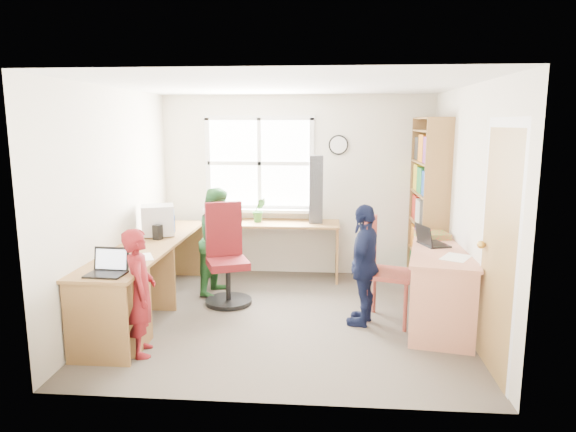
% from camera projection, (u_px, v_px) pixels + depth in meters
% --- Properties ---
extents(room, '(3.64, 3.44, 2.44)m').
position_uv_depth(room, '(288.00, 203.00, 5.32)').
color(room, '#4F473E').
rests_on(room, ground).
extents(l_desk, '(2.38, 2.95, 0.75)m').
position_uv_depth(l_desk, '(155.00, 281.00, 5.19)').
color(l_desk, olive).
rests_on(l_desk, ground).
extents(right_desk, '(0.87, 1.45, 0.78)m').
position_uv_depth(right_desk, '(443.00, 271.00, 5.15)').
color(right_desk, '#E39371').
rests_on(right_desk, ground).
extents(bookshelf, '(0.30, 1.02, 2.10)m').
position_uv_depth(bookshelf, '(428.00, 208.00, 6.30)').
color(bookshelf, olive).
rests_on(bookshelf, ground).
extents(swivel_chair, '(0.69, 0.69, 1.14)m').
position_uv_depth(swivel_chair, '(226.00, 260.00, 5.85)').
color(swivel_chair, black).
rests_on(swivel_chair, ground).
extents(wooden_chair, '(0.59, 0.59, 1.08)m').
position_uv_depth(wooden_chair, '(382.00, 266.00, 5.26)').
color(wooden_chair, '#A14135').
rests_on(wooden_chair, ground).
extents(crt_monitor, '(0.44, 0.42, 0.35)m').
position_uv_depth(crt_monitor, '(158.00, 220.00, 5.91)').
color(crt_monitor, '#B8B7BC').
rests_on(crt_monitor, l_desk).
extents(laptop_left, '(0.33, 0.28, 0.22)m').
position_uv_depth(laptop_left, '(108.00, 268.00, 4.42)').
color(laptop_left, black).
rests_on(laptop_left, l_desk).
extents(laptop_right, '(0.35, 0.39, 0.22)m').
position_uv_depth(laptop_right, '(430.00, 240.00, 5.32)').
color(laptop_right, black).
rests_on(laptop_right, right_desk).
extents(speaker_a, '(0.11, 0.11, 0.17)m').
position_uv_depth(speaker_a, '(158.00, 232.00, 5.72)').
color(speaker_a, black).
rests_on(speaker_a, l_desk).
extents(speaker_b, '(0.12, 0.12, 0.19)m').
position_uv_depth(speaker_b, '(171.00, 224.00, 6.15)').
color(speaker_b, black).
rests_on(speaker_b, l_desk).
extents(cd_tower, '(0.18, 0.17, 0.87)m').
position_uv_depth(cd_tower, '(316.00, 190.00, 6.61)').
color(cd_tower, black).
rests_on(cd_tower, l_desk).
extents(game_box, '(0.37, 0.37, 0.06)m').
position_uv_depth(game_box, '(432.00, 235.00, 5.67)').
color(game_box, red).
rests_on(game_box, right_desk).
extents(paper_a, '(0.32, 0.36, 0.00)m').
position_uv_depth(paper_a, '(141.00, 257.00, 4.97)').
color(paper_a, white).
rests_on(paper_a, l_desk).
extents(paper_b, '(0.36, 0.39, 0.00)m').
position_uv_depth(paper_b, '(456.00, 257.00, 4.84)').
color(paper_b, white).
rests_on(paper_b, right_desk).
extents(potted_plant, '(0.21, 0.19, 0.32)m').
position_uv_depth(potted_plant, '(259.00, 210.00, 6.71)').
color(potted_plant, '#2C6528').
rests_on(potted_plant, l_desk).
extents(person_red, '(0.39, 0.48, 1.14)m').
position_uv_depth(person_red, '(140.00, 292.00, 4.50)').
color(person_red, maroon).
rests_on(person_red, ground).
extents(person_green, '(0.64, 0.73, 1.28)m').
position_uv_depth(person_green, '(219.00, 241.00, 6.15)').
color(person_green, '#2B6B2F').
rests_on(person_green, ground).
extents(person_navy, '(0.51, 0.79, 1.24)m').
position_uv_depth(person_navy, '(364.00, 265.00, 5.19)').
color(person_navy, '#121939').
rests_on(person_navy, ground).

